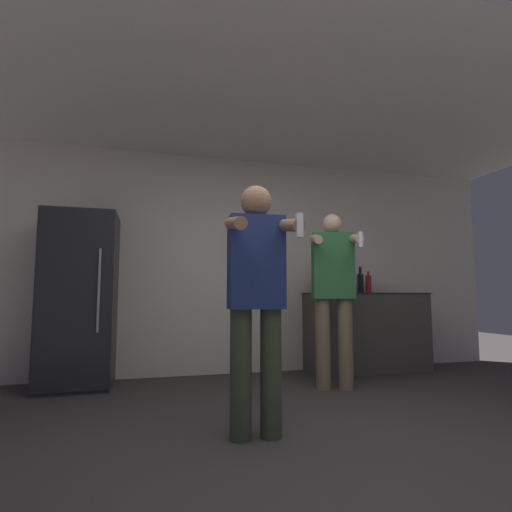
# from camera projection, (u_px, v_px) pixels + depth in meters

# --- Properties ---
(ground_plane) EXTENTS (14.00, 14.00, 0.00)m
(ground_plane) POSITION_uv_depth(u_px,v_px,m) (333.00, 472.00, 2.03)
(ground_plane) COLOR #383333
(wall_back) EXTENTS (7.00, 0.06, 2.55)m
(wall_back) POSITION_uv_depth(u_px,v_px,m) (231.00, 264.00, 4.76)
(wall_back) COLOR beige
(wall_back) RESTS_ON ground_plane
(ceiling_slab) EXTENTS (7.00, 3.19, 0.05)m
(ceiling_slab) POSITION_uv_depth(u_px,v_px,m) (261.00, 108.00, 3.57)
(ceiling_slab) COLOR silver
(ceiling_slab) RESTS_ON wall_back
(refrigerator) EXTENTS (0.67, 0.69, 1.72)m
(refrigerator) POSITION_uv_depth(u_px,v_px,m) (80.00, 299.00, 3.96)
(refrigerator) COLOR #262628
(refrigerator) RESTS_ON ground_plane
(counter) EXTENTS (1.47, 0.56, 0.93)m
(counter) POSITION_uv_depth(u_px,v_px,m) (366.00, 331.00, 4.81)
(counter) COLOR #47423D
(counter) RESTS_ON ground_plane
(bottle_red_label) EXTENTS (0.08, 0.08, 0.35)m
(bottle_red_label) POSITION_uv_depth(u_px,v_px,m) (317.00, 282.00, 4.78)
(bottle_red_label) COLOR maroon
(bottle_red_label) RESTS_ON counter
(bottle_green_wine) EXTENTS (0.09, 0.09, 0.32)m
(bottle_green_wine) POSITION_uv_depth(u_px,v_px,m) (328.00, 282.00, 4.82)
(bottle_green_wine) COLOR #194723
(bottle_green_wine) RESTS_ON counter
(bottle_amber_bourbon) EXTENTS (0.08, 0.08, 0.33)m
(bottle_amber_bourbon) POSITION_uv_depth(u_px,v_px,m) (360.00, 282.00, 4.93)
(bottle_amber_bourbon) COLOR black
(bottle_amber_bourbon) RESTS_ON counter
(bottle_short_whiskey) EXTENTS (0.09, 0.09, 0.32)m
(bottle_short_whiskey) POSITION_uv_depth(u_px,v_px,m) (347.00, 283.00, 4.88)
(bottle_short_whiskey) COLOR #194723
(bottle_short_whiskey) RESTS_ON counter
(bottle_clear_vodka) EXTENTS (0.07, 0.07, 0.29)m
(bottle_clear_vodka) POSITION_uv_depth(u_px,v_px,m) (368.00, 284.00, 4.96)
(bottle_clear_vodka) COLOR maroon
(bottle_clear_vodka) RESTS_ON counter
(person_woman_foreground) EXTENTS (0.44, 0.53, 1.63)m
(person_woman_foreground) POSITION_uv_depth(u_px,v_px,m) (256.00, 292.00, 2.59)
(person_woman_foreground) COLOR #38422D
(person_woman_foreground) RESTS_ON ground_plane
(person_man_side) EXTENTS (0.54, 0.56, 1.71)m
(person_man_side) POSITION_uv_depth(u_px,v_px,m) (333.00, 289.00, 3.92)
(person_man_side) COLOR #75664C
(person_man_side) RESTS_ON ground_plane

